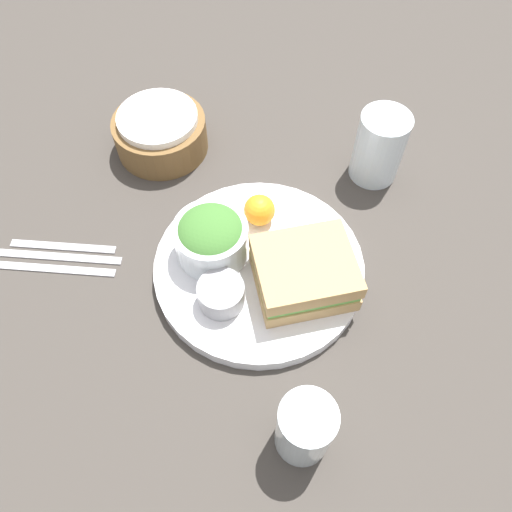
# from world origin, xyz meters

# --- Properties ---
(ground_plane) EXTENTS (4.00, 4.00, 0.00)m
(ground_plane) POSITION_xyz_m (0.00, 0.00, 0.00)
(ground_plane) COLOR #3D3833
(plate) EXTENTS (0.30, 0.30, 0.02)m
(plate) POSITION_xyz_m (0.00, 0.00, 0.01)
(plate) COLOR silver
(plate) RESTS_ON ground_plane
(sandwich) EXTENTS (0.15, 0.14, 0.06)m
(sandwich) POSITION_xyz_m (0.06, -0.03, 0.05)
(sandwich) COLOR tan
(sandwich) RESTS_ON plate
(salad_bowl) EXTENTS (0.10, 0.10, 0.07)m
(salad_bowl) POSITION_xyz_m (-0.07, 0.02, 0.06)
(salad_bowl) COLOR white
(salad_bowl) RESTS_ON plate
(dressing_cup) EXTENTS (0.06, 0.06, 0.04)m
(dressing_cup) POSITION_xyz_m (-0.05, -0.06, 0.04)
(dressing_cup) COLOR #99999E
(dressing_cup) RESTS_ON plate
(orange_wedge) EXTENTS (0.05, 0.05, 0.05)m
(orange_wedge) POSITION_xyz_m (0.00, 0.08, 0.04)
(orange_wedge) COLOR orange
(orange_wedge) RESTS_ON plate
(drink_glass) EXTENTS (0.08, 0.08, 0.12)m
(drink_glass) POSITION_xyz_m (0.18, 0.19, 0.06)
(drink_glass) COLOR silver
(drink_glass) RESTS_ON ground_plane
(bread_basket) EXTENTS (0.15, 0.15, 0.07)m
(bread_basket) POSITION_xyz_m (-0.16, 0.24, 0.03)
(bread_basket) COLOR brown
(bread_basket) RESTS_ON ground_plane
(fork) EXTENTS (0.18, 0.02, 0.01)m
(fork) POSITION_xyz_m (-0.29, 0.00, 0.00)
(fork) COLOR #B2B2B7
(fork) RESTS_ON ground_plane
(knife) EXTENTS (0.18, 0.02, 0.01)m
(knife) POSITION_xyz_m (-0.29, 0.02, 0.00)
(knife) COLOR #B2B2B7
(knife) RESTS_ON ground_plane
(spoon) EXTENTS (0.16, 0.02, 0.01)m
(spoon) POSITION_xyz_m (-0.29, 0.04, 0.00)
(spoon) COLOR #B2B2B7
(spoon) RESTS_ON ground_plane
(water_glass) EXTENTS (0.06, 0.06, 0.10)m
(water_glass) POSITION_xyz_m (0.05, -0.23, 0.05)
(water_glass) COLOR silver
(water_glass) RESTS_ON ground_plane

